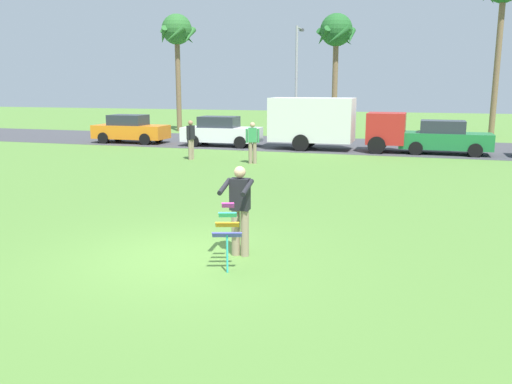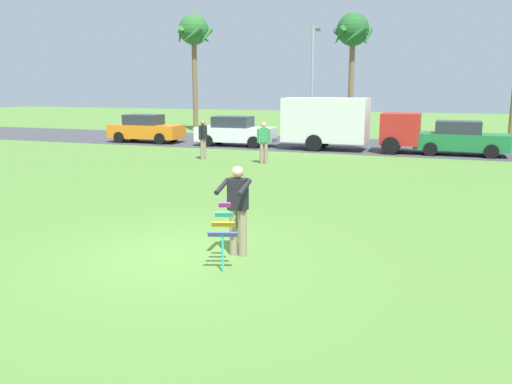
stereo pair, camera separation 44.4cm
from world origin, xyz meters
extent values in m
plane|color=#568438|center=(0.00, 0.00, 0.00)|extent=(120.00, 120.00, 0.00)
cube|color=#424247|center=(0.00, 20.35, 0.01)|extent=(120.00, 8.00, 0.01)
cylinder|color=gray|center=(1.11, 0.47, 0.45)|extent=(0.16, 0.16, 0.90)
cylinder|color=gray|center=(0.93, 0.46, 0.45)|extent=(0.16, 0.16, 0.90)
cube|color=black|center=(1.02, 0.47, 1.20)|extent=(0.37, 0.23, 0.60)
sphere|color=tan|center=(1.02, 0.47, 1.62)|extent=(0.22, 0.22, 0.22)
cylinder|color=black|center=(1.25, 0.23, 1.38)|extent=(0.11, 0.59, 0.24)
cylinder|color=black|center=(0.81, 0.21, 1.38)|extent=(0.11, 0.59, 0.24)
cube|color=#D83399|center=(0.97, -0.04, 1.10)|extent=(0.26, 0.20, 0.12)
cube|color=#33BFBF|center=(1.02, -0.19, 0.96)|extent=(0.35, 0.23, 0.12)
cube|color=orange|center=(1.07, -0.35, 0.82)|extent=(0.44, 0.26, 0.12)
cube|color=#4C4CCC|center=(1.12, -0.50, 0.69)|extent=(0.53, 0.29, 0.12)
cylinder|color=#33BFBF|center=(1.12, -0.50, 0.34)|extent=(0.04, 0.04, 0.68)
cube|color=orange|center=(-11.70, 17.95, 0.64)|extent=(4.25, 1.83, 0.76)
cube|color=#282D38|center=(-11.85, 17.94, 1.30)|extent=(2.06, 1.46, 0.60)
cylinder|color=black|center=(-10.43, 18.79, 0.32)|extent=(0.65, 0.24, 0.64)
cylinder|color=black|center=(-10.38, 17.18, 0.32)|extent=(0.65, 0.24, 0.64)
cylinder|color=black|center=(-13.03, 18.71, 0.32)|extent=(0.65, 0.24, 0.64)
cylinder|color=black|center=(-12.98, 17.10, 0.32)|extent=(0.65, 0.24, 0.64)
cube|color=white|center=(-6.14, 17.95, 0.64)|extent=(4.25, 1.83, 0.76)
cube|color=#282D38|center=(-6.29, 17.94, 1.30)|extent=(2.06, 1.46, 0.60)
cylinder|color=black|center=(-4.87, 18.79, 0.32)|extent=(0.65, 0.24, 0.64)
cylinder|color=black|center=(-4.82, 17.18, 0.32)|extent=(0.65, 0.24, 0.64)
cylinder|color=black|center=(-7.47, 18.71, 0.32)|extent=(0.65, 0.24, 0.64)
cylinder|color=black|center=(-7.42, 17.10, 0.32)|extent=(0.65, 0.24, 0.64)
cube|color=#B2231E|center=(2.51, 17.96, 1.17)|extent=(1.81, 1.91, 1.50)
cube|color=silver|center=(-1.19, 17.94, 1.52)|extent=(4.21, 2.02, 2.20)
cylinder|color=black|center=(2.15, 18.88, 0.42)|extent=(0.84, 0.28, 0.84)
cylinder|color=black|center=(2.16, 17.04, 0.42)|extent=(0.84, 0.28, 0.84)
cylinder|color=black|center=(-1.55, 18.86, 0.42)|extent=(0.84, 0.28, 0.84)
cylinder|color=black|center=(-1.55, 17.02, 0.42)|extent=(0.84, 0.28, 0.84)
cube|color=#1E7238|center=(5.27, 17.95, 0.64)|extent=(4.22, 1.74, 0.76)
cube|color=#282D38|center=(5.12, 17.95, 1.30)|extent=(2.03, 1.42, 0.60)
cylinder|color=black|center=(6.58, 18.74, 0.32)|extent=(0.64, 0.23, 0.64)
cylinder|color=black|center=(6.57, 17.12, 0.32)|extent=(0.64, 0.23, 0.64)
cylinder|color=black|center=(3.98, 18.77, 0.32)|extent=(0.64, 0.23, 0.64)
cylinder|color=black|center=(3.96, 17.15, 0.32)|extent=(0.64, 0.23, 0.64)
cylinder|color=brown|center=(-12.61, 26.18, 3.45)|extent=(0.36, 0.36, 6.91)
sphere|color=#2D6B2D|center=(-12.61, 26.18, 7.11)|extent=(2.10, 2.10, 2.10)
cone|color=#2D6B2D|center=(-11.66, 26.18, 6.66)|extent=(0.44, 1.56, 1.28)
cone|color=#2D6B2D|center=(-12.32, 27.08, 6.66)|extent=(1.62, 0.90, 1.28)
cone|color=#2D6B2D|center=(-13.38, 26.74, 6.66)|extent=(1.27, 1.52, 1.28)
cone|color=#2D6B2D|center=(-13.38, 25.62, 6.66)|extent=(1.27, 1.52, 1.28)
cone|color=#2D6B2D|center=(-12.32, 25.27, 6.66)|extent=(1.62, 0.90, 1.28)
cylinder|color=brown|center=(-1.53, 26.93, 3.30)|extent=(0.36, 0.36, 6.60)
sphere|color=#236028|center=(-1.53, 26.93, 6.80)|extent=(2.10, 2.10, 2.10)
cone|color=#236028|center=(-0.58, 26.93, 6.35)|extent=(0.44, 1.56, 1.28)
cone|color=#236028|center=(-1.24, 27.83, 6.35)|extent=(1.62, 0.90, 1.28)
cone|color=#236028|center=(-2.30, 27.48, 6.35)|extent=(1.27, 1.52, 1.28)
cone|color=#236028|center=(-2.30, 26.37, 6.35)|extent=(1.27, 1.52, 1.28)
cone|color=#236028|center=(-1.24, 26.02, 6.35)|extent=(1.62, 0.90, 1.28)
cylinder|color=brown|center=(8.39, 27.82, 4.49)|extent=(0.36, 0.36, 8.99)
cylinder|color=#9E9EA3|center=(-3.83, 25.50, 3.50)|extent=(0.16, 0.16, 7.00)
cylinder|color=#9E9EA3|center=(-3.83, 26.20, 6.90)|extent=(0.10, 1.40, 0.10)
cube|color=#4C4C51|center=(-3.83, 26.85, 6.86)|extent=(0.24, 0.44, 0.16)
cylinder|color=gray|center=(-5.49, 12.64, 0.45)|extent=(0.16, 0.16, 0.90)
cylinder|color=gray|center=(-5.51, 12.46, 0.45)|extent=(0.16, 0.16, 0.90)
cube|color=black|center=(-5.50, 12.55, 1.20)|extent=(0.26, 0.38, 0.60)
sphere|color=#9E7051|center=(-5.50, 12.55, 1.62)|extent=(0.22, 0.22, 0.22)
cylinder|color=black|center=(-5.47, 12.79, 1.17)|extent=(0.09, 0.09, 0.58)
cylinder|color=black|center=(-5.52, 12.31, 1.17)|extent=(0.09, 0.09, 0.58)
cylinder|color=gray|center=(-2.45, 12.24, 0.45)|extent=(0.16, 0.16, 0.90)
cylinder|color=gray|center=(-2.62, 12.18, 0.45)|extent=(0.16, 0.16, 0.90)
cube|color=#338C4C|center=(-2.53, 12.21, 1.20)|extent=(0.41, 0.31, 0.60)
sphere|color=tan|center=(-2.53, 12.21, 1.62)|extent=(0.22, 0.22, 0.22)
cylinder|color=#338C4C|center=(-2.30, 12.28, 1.17)|extent=(0.09, 0.09, 0.58)
cylinder|color=#338C4C|center=(-2.76, 12.14, 1.17)|extent=(0.09, 0.09, 0.58)
camera|label=1|loc=(4.22, -8.66, 3.19)|focal=36.92mm
camera|label=2|loc=(4.64, -8.52, 3.19)|focal=36.92mm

